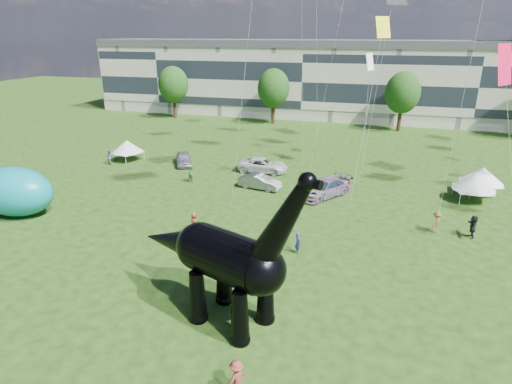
# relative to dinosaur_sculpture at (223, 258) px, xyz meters

# --- Properties ---
(ground) EXTENTS (220.00, 220.00, 0.00)m
(ground) POSITION_rel_dinosaur_sculpture_xyz_m (1.57, -2.06, -3.56)
(ground) COLOR #16330C
(ground) RESTS_ON ground
(terrace_row) EXTENTS (78.00, 11.00, 12.00)m
(terrace_row) POSITION_rel_dinosaur_sculpture_xyz_m (-6.43, 59.94, 2.44)
(terrace_row) COLOR beige
(terrace_row) RESTS_ON ground
(tree_far_left) EXTENTS (5.20, 5.20, 9.44)m
(tree_far_left) POSITION_rel_dinosaur_sculpture_xyz_m (-28.43, 50.94, 2.74)
(tree_far_left) COLOR #382314
(tree_far_left) RESTS_ON ground
(tree_mid_left) EXTENTS (5.20, 5.20, 9.44)m
(tree_mid_left) POSITION_rel_dinosaur_sculpture_xyz_m (-10.43, 50.94, 2.74)
(tree_mid_left) COLOR #382314
(tree_mid_left) RESTS_ON ground
(tree_mid_right) EXTENTS (5.20, 5.20, 9.44)m
(tree_mid_right) POSITION_rel_dinosaur_sculpture_xyz_m (9.57, 50.94, 2.74)
(tree_mid_right) COLOR #382314
(tree_mid_right) RESTS_ON ground
(dinosaur_sculpture) EXTENTS (11.31, 5.69, 9.42)m
(dinosaur_sculpture) POSITION_rel_dinosaur_sculpture_xyz_m (0.00, 0.00, 0.00)
(dinosaur_sculpture) COLOR black
(dinosaur_sculpture) RESTS_ON ground
(car_silver) EXTENTS (3.52, 4.56, 1.45)m
(car_silver) POSITION_rel_dinosaur_sculpture_xyz_m (-14.34, 24.99, -2.83)
(car_silver) COLOR silver
(car_silver) RESTS_ON ground
(car_grey) EXTENTS (4.37, 2.14, 1.38)m
(car_grey) POSITION_rel_dinosaur_sculpture_xyz_m (-3.74, 19.77, -2.87)
(car_grey) COLOR slate
(car_grey) RESTS_ON ground
(car_white) EXTENTS (5.46, 2.54, 1.51)m
(car_white) POSITION_rel_dinosaur_sculpture_xyz_m (-4.93, 25.04, -2.80)
(car_white) COLOR silver
(car_white) RESTS_ON ground
(car_dark) EXTENTS (5.11, 6.00, 1.65)m
(car_dark) POSITION_rel_dinosaur_sculpture_xyz_m (2.60, 19.42, -2.73)
(car_dark) COLOR #595960
(car_dark) RESTS_ON ground
(gazebo_near) EXTENTS (4.00, 4.00, 2.56)m
(gazebo_near) POSITION_rel_dinosaur_sculpture_xyz_m (15.52, 22.15, -1.76)
(gazebo_near) COLOR silver
(gazebo_near) RESTS_ON ground
(gazebo_far) EXTENTS (4.50, 4.50, 2.64)m
(gazebo_far) POSITION_rel_dinosaur_sculpture_xyz_m (16.49, 24.26, -1.70)
(gazebo_far) COLOR white
(gazebo_far) RESTS_ON ground
(gazebo_left) EXTENTS (4.56, 4.56, 2.45)m
(gazebo_left) POSITION_rel_dinosaur_sculpture_xyz_m (-21.42, 24.68, -1.83)
(gazebo_left) COLOR silver
(gazebo_left) RESTS_ON ground
(inflatable_teal) EXTENTS (6.90, 4.67, 4.10)m
(inflatable_teal) POSITION_rel_dinosaur_sculpture_xyz_m (-21.27, 7.92, -1.51)
(inflatable_teal) COLOR #0C8191
(inflatable_teal) RESTS_ON ground
(visitors) EXTENTS (47.00, 35.88, 1.87)m
(visitors) POSITION_rel_dinosaur_sculpture_xyz_m (2.22, 13.56, -2.70)
(visitors) COLOR brown
(visitors) RESTS_ON ground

